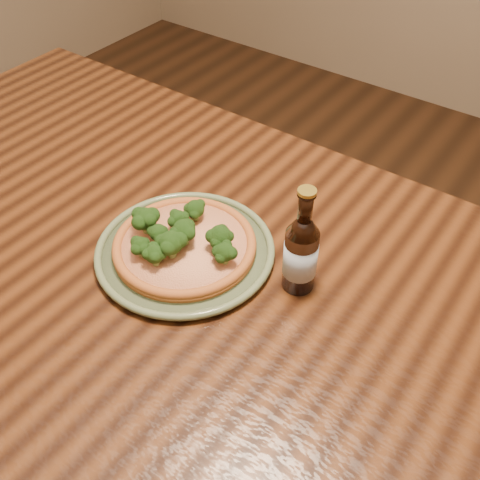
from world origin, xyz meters
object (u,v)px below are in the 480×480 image
Objects in this scene: table at (166,279)px; plate at (185,250)px; pizza at (183,243)px; beer_bottle at (301,253)px.

plate reaches higher than table.
pizza is at bearing 3.15° from table.
table is 0.31m from beer_bottle.
plate is at bearing -142.20° from beer_bottle.
pizza is at bearing -122.04° from plate.
plate is 1.58× the size of beer_bottle.
beer_bottle is (0.25, 0.06, 0.17)m from table.
pizza is 0.22m from beer_bottle.
pizza is 1.25× the size of beer_bottle.
beer_bottle is (0.20, 0.06, 0.07)m from plate.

